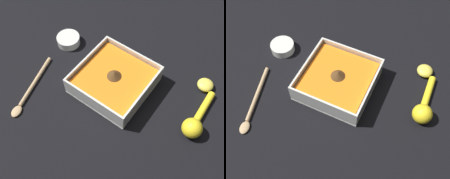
# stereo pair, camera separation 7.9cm
# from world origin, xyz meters

# --- Properties ---
(ground_plane) EXTENTS (4.00, 4.00, 0.00)m
(ground_plane) POSITION_xyz_m (0.00, 0.00, 0.00)
(ground_plane) COLOR black
(square_dish) EXTENTS (0.22, 0.22, 0.07)m
(square_dish) POSITION_xyz_m (0.01, 0.03, 0.03)
(square_dish) COLOR silver
(square_dish) RESTS_ON ground_plane
(spice_bowl) EXTENTS (0.08, 0.08, 0.03)m
(spice_bowl) POSITION_xyz_m (0.25, -0.02, 0.01)
(spice_bowl) COLOR silver
(spice_bowl) RESTS_ON ground_plane
(lemon_squeezer) EXTENTS (0.06, 0.18, 0.06)m
(lemon_squeezer) POSITION_xyz_m (-0.26, 0.02, 0.02)
(lemon_squeezer) COLOR yellow
(lemon_squeezer) RESTS_ON ground_plane
(lemon_half) EXTENTS (0.05, 0.05, 0.03)m
(lemon_half) POSITION_xyz_m (-0.22, -0.13, 0.01)
(lemon_half) COLOR #EFDB4C
(lemon_half) RESTS_ON ground_plane
(wooden_spoon) EXTENTS (0.08, 0.23, 0.01)m
(wooden_spoon) POSITION_xyz_m (0.21, 0.20, 0.01)
(wooden_spoon) COLOR tan
(wooden_spoon) RESTS_ON ground_plane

